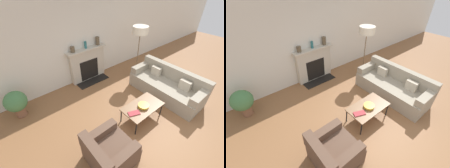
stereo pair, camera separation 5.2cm
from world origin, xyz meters
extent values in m
plane|color=brown|center=(0.00, 0.00, 0.00)|extent=(18.00, 18.00, 0.00)
cube|color=silver|center=(0.00, 3.09, 1.45)|extent=(18.00, 0.06, 2.90)
cube|color=beige|center=(0.17, 2.96, 0.57)|extent=(1.31, 0.20, 1.14)
cube|color=black|center=(0.17, 2.87, 0.41)|extent=(0.72, 0.04, 0.74)
cube|color=black|center=(0.17, 2.68, 0.01)|extent=(1.18, 0.40, 0.02)
cube|color=beige|center=(0.17, 2.93, 1.16)|extent=(1.43, 0.28, 0.05)
cube|color=#9E937F|center=(1.51, 0.58, 0.23)|extent=(0.90, 2.25, 0.46)
cube|color=#9E937F|center=(1.87, 0.58, 0.67)|extent=(0.20, 2.25, 0.42)
cube|color=#9E937F|center=(1.51, 1.60, 0.57)|extent=(0.83, 0.22, 0.21)
cube|color=#9E937F|center=(1.51, -0.43, 0.57)|extent=(0.83, 0.22, 0.21)
cube|color=#C0B49C|center=(1.64, 1.09, 0.60)|extent=(0.12, 0.32, 0.28)
cube|color=#C0B49C|center=(1.64, 0.08, 0.60)|extent=(0.12, 0.32, 0.28)
cube|color=brown|center=(-1.16, 0.05, 0.22)|extent=(0.88, 0.88, 0.44)
cube|color=brown|center=(-1.51, 0.05, 0.61)|extent=(0.18, 0.88, 0.35)
cube|color=brown|center=(-1.16, -0.30, 0.53)|extent=(0.79, 0.18, 0.19)
cube|color=brown|center=(-1.16, 0.40, 0.53)|extent=(0.79, 0.18, 0.19)
cube|color=brown|center=(0.19, 0.39, 0.43)|extent=(1.08, 0.60, 0.03)
cylinder|color=black|center=(-0.31, 0.13, 0.21)|extent=(0.03, 0.03, 0.41)
cylinder|color=black|center=(0.69, 0.13, 0.21)|extent=(0.03, 0.03, 0.41)
cylinder|color=black|center=(-0.31, 0.65, 0.21)|extent=(0.03, 0.03, 0.41)
cylinder|color=black|center=(0.69, 0.65, 0.21)|extent=(0.03, 0.03, 0.41)
cylinder|color=gold|center=(0.18, 0.36, 0.45)|extent=(0.10, 0.10, 0.02)
cylinder|color=gold|center=(0.18, 0.36, 0.49)|extent=(0.28, 0.28, 0.06)
cube|color=#9E2D33|center=(-0.17, 0.36, 0.45)|extent=(0.32, 0.24, 0.02)
cylinder|color=brown|center=(1.63, 1.93, 0.01)|extent=(0.30, 0.30, 0.03)
cylinder|color=brown|center=(1.63, 1.93, 0.85)|extent=(0.03, 0.03, 1.63)
cylinder|color=silver|center=(1.63, 1.93, 1.74)|extent=(0.51, 0.51, 0.24)
cylinder|color=brown|center=(-0.31, 2.96, 1.27)|extent=(0.14, 0.14, 0.18)
cylinder|color=#28666B|center=(0.17, 2.96, 1.30)|extent=(0.08, 0.08, 0.23)
cylinder|color=brown|center=(0.65, 2.96, 1.32)|extent=(0.14, 0.14, 0.27)
cylinder|color=brown|center=(-2.28, 2.58, 0.13)|extent=(0.26, 0.26, 0.26)
sphere|color=#477A47|center=(-2.28, 2.58, 0.51)|extent=(0.56, 0.56, 0.56)
camera|label=1|loc=(-2.18, -1.22, 3.18)|focal=24.00mm
camera|label=2|loc=(-2.14, -1.25, 3.18)|focal=24.00mm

